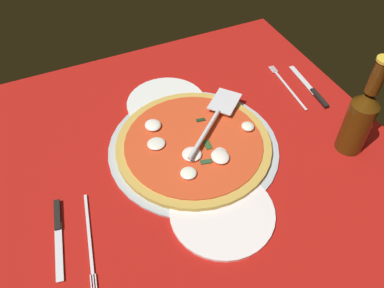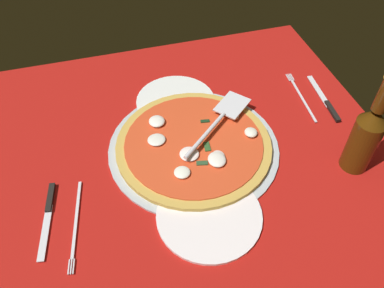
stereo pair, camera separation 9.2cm
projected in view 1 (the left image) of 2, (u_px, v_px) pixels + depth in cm
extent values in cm
cube|color=#A5140F|center=(198.00, 157.00, 92.74)|extent=(92.67, 92.67, 0.80)
cube|color=silver|center=(16.00, 90.00, 108.75)|extent=(7.13, 7.13, 0.10)
cube|color=white|center=(67.00, 76.00, 112.76)|extent=(7.13, 7.13, 0.10)
cube|color=white|center=(115.00, 64.00, 116.77)|extent=(7.13, 7.13, 0.10)
cube|color=white|center=(160.00, 53.00, 120.77)|extent=(7.13, 7.13, 0.10)
cube|color=white|center=(201.00, 42.00, 124.78)|extent=(7.13, 7.13, 0.10)
cube|color=silver|center=(241.00, 32.00, 128.79)|extent=(7.13, 7.13, 0.10)
cube|color=white|center=(46.00, 98.00, 106.36)|extent=(7.13, 7.13, 0.10)
cube|color=white|center=(98.00, 84.00, 110.37)|extent=(7.13, 7.13, 0.10)
cube|color=white|center=(146.00, 71.00, 114.38)|extent=(7.13, 7.13, 0.10)
cube|color=white|center=(190.00, 59.00, 118.38)|extent=(7.13, 7.13, 0.10)
cube|color=white|center=(232.00, 48.00, 122.39)|extent=(7.13, 7.13, 0.10)
cube|color=silver|center=(271.00, 38.00, 126.40)|extent=(7.13, 7.13, 0.10)
cube|color=white|center=(23.00, 122.00, 99.97)|extent=(7.13, 7.13, 0.10)
cube|color=white|center=(79.00, 107.00, 103.97)|extent=(7.13, 7.13, 0.10)
cube|color=white|center=(130.00, 92.00, 107.98)|extent=(7.13, 7.13, 0.10)
cube|color=white|center=(178.00, 79.00, 111.99)|extent=(7.13, 7.13, 0.10)
cube|color=white|center=(222.00, 66.00, 115.99)|extent=(7.13, 7.13, 0.10)
cube|color=white|center=(264.00, 55.00, 120.00)|extent=(7.13, 7.13, 0.10)
cube|color=white|center=(57.00, 132.00, 97.58)|extent=(7.13, 7.13, 0.10)
cube|color=white|center=(113.00, 116.00, 101.58)|extent=(7.13, 7.13, 0.10)
cube|color=white|center=(164.00, 101.00, 105.59)|extent=(7.13, 7.13, 0.10)
cube|color=white|center=(211.00, 87.00, 109.60)|extent=(7.13, 7.13, 0.10)
cube|color=white|center=(255.00, 74.00, 113.60)|extent=(7.13, 7.13, 0.10)
cube|color=white|center=(297.00, 62.00, 117.61)|extent=(7.13, 7.13, 0.10)
cube|color=white|center=(32.00, 161.00, 91.18)|extent=(7.13, 7.13, 0.10)
cube|color=silver|center=(93.00, 143.00, 95.19)|extent=(7.13, 7.13, 0.10)
cube|color=white|center=(148.00, 125.00, 99.19)|extent=(7.13, 7.13, 0.10)
cube|color=white|center=(199.00, 110.00, 103.20)|extent=(7.13, 7.13, 0.10)
cube|color=white|center=(246.00, 95.00, 107.21)|extent=(7.13, 7.13, 0.10)
cube|color=white|center=(290.00, 81.00, 111.22)|extent=(7.13, 7.13, 0.10)
cube|color=silver|center=(4.00, 195.00, 84.78)|extent=(7.13, 7.13, 0.10)
cube|color=white|center=(70.00, 173.00, 88.79)|extent=(7.13, 7.13, 0.10)
cube|color=white|center=(130.00, 154.00, 92.80)|extent=(7.13, 7.13, 0.10)
cube|color=white|center=(185.00, 135.00, 96.80)|extent=(7.13, 7.13, 0.10)
cube|color=white|center=(236.00, 119.00, 100.81)|extent=(7.13, 7.13, 0.10)
cube|color=white|center=(283.00, 104.00, 104.82)|extent=(7.13, 7.13, 0.10)
cube|color=white|center=(326.00, 89.00, 108.83)|extent=(7.13, 7.13, 0.10)
cube|color=white|center=(44.00, 209.00, 82.39)|extent=(7.13, 7.13, 0.10)
cube|color=white|center=(109.00, 186.00, 86.40)|extent=(7.13, 7.13, 0.10)
cube|color=white|center=(169.00, 165.00, 90.41)|extent=(7.13, 7.13, 0.10)
cube|color=white|center=(224.00, 146.00, 94.41)|extent=(7.13, 7.13, 0.10)
cube|color=white|center=(275.00, 129.00, 98.42)|extent=(7.13, 7.13, 0.10)
cube|color=white|center=(321.00, 113.00, 102.43)|extent=(7.13, 7.13, 0.10)
cube|color=white|center=(13.00, 250.00, 76.00)|extent=(7.13, 7.13, 0.10)
cube|color=silver|center=(86.00, 223.00, 80.00)|extent=(7.13, 7.13, 0.10)
cube|color=white|center=(151.00, 199.00, 84.01)|extent=(7.13, 7.13, 0.10)
cube|color=white|center=(211.00, 177.00, 88.02)|extent=(7.13, 7.13, 0.10)
cube|color=white|center=(266.00, 157.00, 92.02)|extent=(7.13, 7.13, 0.10)
cube|color=white|center=(315.00, 139.00, 96.03)|extent=(7.13, 7.13, 0.10)
cube|color=silver|center=(361.00, 122.00, 100.04)|extent=(7.13, 7.13, 0.10)
cube|color=white|center=(58.00, 267.00, 73.61)|extent=(7.13, 7.13, 0.10)
cube|color=white|center=(130.00, 239.00, 77.61)|extent=(7.13, 7.13, 0.10)
cube|color=white|center=(196.00, 213.00, 81.62)|extent=(7.13, 7.13, 0.10)
cube|color=white|center=(255.00, 190.00, 85.63)|extent=(7.13, 7.13, 0.10)
cube|color=white|center=(309.00, 169.00, 89.63)|extent=(7.13, 7.13, 0.10)
cube|color=white|center=(358.00, 150.00, 93.64)|extent=(7.13, 7.13, 0.10)
cube|color=white|center=(105.00, 286.00, 71.22)|extent=(7.13, 7.13, 0.10)
cube|color=white|center=(177.00, 255.00, 75.22)|extent=(7.13, 7.13, 0.10)
cube|color=white|center=(242.00, 228.00, 79.23)|extent=(7.13, 7.13, 0.10)
cube|color=white|center=(301.00, 204.00, 83.24)|extent=(7.13, 7.13, 0.10)
cube|color=white|center=(355.00, 181.00, 87.24)|extent=(7.13, 7.13, 0.10)
cube|color=silver|center=(228.00, 273.00, 72.83)|extent=(7.13, 7.13, 0.10)
cube|color=white|center=(292.00, 244.00, 76.84)|extent=(7.13, 7.13, 0.10)
cube|color=white|center=(350.00, 218.00, 80.85)|extent=(7.13, 7.13, 0.10)
cube|color=white|center=(345.00, 261.00, 74.45)|extent=(7.13, 7.13, 0.10)
cylinder|color=#AEB8BF|center=(192.00, 148.00, 93.32)|extent=(40.28, 40.28, 0.86)
cylinder|color=white|center=(165.00, 104.00, 103.94)|extent=(20.80, 20.80, 1.00)
cylinder|color=white|center=(222.00, 213.00, 81.08)|extent=(21.79, 21.79, 1.00)
cylinder|color=gold|center=(192.00, 145.00, 92.58)|extent=(36.65, 36.65, 1.15)
cylinder|color=#CE421F|center=(192.00, 143.00, 92.05)|extent=(32.57, 32.57, 0.30)
ellipsoid|color=white|center=(220.00, 156.00, 88.23)|extent=(4.58, 4.03, 1.24)
ellipsoid|color=silver|center=(221.00, 153.00, 89.22)|extent=(3.50, 2.90, 0.83)
ellipsoid|color=silver|center=(248.00, 126.00, 94.65)|extent=(3.24, 3.04, 1.35)
ellipsoid|color=white|center=(188.00, 173.00, 85.15)|extent=(3.53, 3.59, 1.03)
ellipsoid|color=white|center=(153.00, 125.00, 94.94)|extent=(4.10, 3.87, 1.35)
ellipsoid|color=white|center=(228.00, 112.00, 98.23)|extent=(2.96, 2.84, 1.29)
ellipsoid|color=white|center=(192.00, 154.00, 88.93)|extent=(4.47, 4.45, 0.91)
ellipsoid|color=silver|center=(156.00, 144.00, 91.09)|extent=(4.00, 4.24, 0.96)
cube|color=#17361C|center=(201.00, 120.00, 96.91)|extent=(1.22, 2.32, 0.30)
cube|color=#29492A|center=(206.00, 162.00, 87.80)|extent=(1.70, 2.74, 0.30)
cube|color=#295125|center=(208.00, 145.00, 91.14)|extent=(2.97, 1.65, 0.30)
cube|color=silver|center=(225.00, 101.00, 99.58)|extent=(10.44, 10.68, 0.30)
cylinder|color=silver|center=(205.00, 133.00, 91.42)|extent=(11.88, 13.48, 1.00)
cube|color=white|center=(74.00, 236.00, 77.61)|extent=(19.36, 15.77, 0.60)
cube|color=silver|center=(89.00, 232.00, 77.80)|extent=(18.05, 3.70, 0.25)
cube|color=silver|center=(91.00, 283.00, 70.77)|extent=(2.99, 0.73, 0.25)
cube|color=silver|center=(94.00, 282.00, 70.85)|extent=(2.99, 0.73, 0.25)
cube|color=silver|center=(96.00, 282.00, 70.92)|extent=(2.99, 0.73, 0.25)
cube|color=black|center=(57.00, 215.00, 80.13)|extent=(7.30, 2.41, 0.80)
cube|color=silver|center=(59.00, 251.00, 75.02)|extent=(12.66, 3.53, 0.25)
cube|color=silver|center=(299.00, 89.00, 108.29)|extent=(18.99, 13.94, 0.60)
cube|color=silver|center=(290.00, 90.00, 107.35)|extent=(16.98, 2.10, 0.25)
cube|color=silver|center=(275.00, 69.00, 113.89)|extent=(3.01, 0.49, 0.25)
cube|color=silver|center=(274.00, 69.00, 113.79)|extent=(3.01, 0.49, 0.25)
cube|color=silver|center=(273.00, 69.00, 113.69)|extent=(3.01, 0.49, 0.25)
cube|color=silver|center=(271.00, 70.00, 113.59)|extent=(3.01, 0.49, 0.25)
cube|color=black|center=(319.00, 98.00, 104.78)|extent=(7.64, 1.87, 0.80)
cube|color=silver|center=(303.00, 80.00, 110.42)|extent=(13.31, 2.57, 0.25)
cylinder|color=#472808|center=(356.00, 127.00, 88.96)|extent=(6.22, 6.22, 13.73)
cone|color=#472808|center=(368.00, 98.00, 82.65)|extent=(6.22, 6.22, 3.43)
cylinder|color=#472808|center=(378.00, 77.00, 78.55)|extent=(2.86, 2.86, 7.72)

